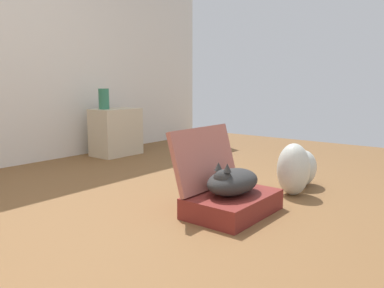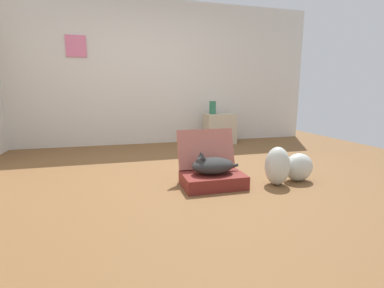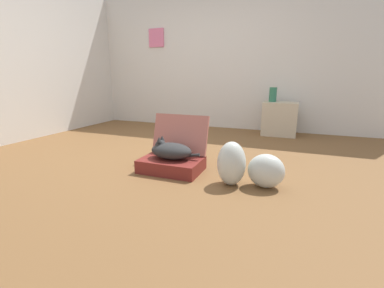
{
  "view_description": "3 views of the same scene",
  "coord_description": "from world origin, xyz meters",
  "px_view_note": "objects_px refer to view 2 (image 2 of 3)",
  "views": [
    {
      "loc": [
        -1.78,
        -1.74,
        0.87
      ],
      "look_at": [
        0.52,
        0.08,
        0.4
      ],
      "focal_mm": 36.03,
      "sensor_mm": 36.0,
      "label": 1
    },
    {
      "loc": [
        -0.58,
        -2.97,
        0.96
      ],
      "look_at": [
        0.23,
        0.02,
        0.37
      ],
      "focal_mm": 25.47,
      "sensor_mm": 36.0,
      "label": 2
    },
    {
      "loc": [
        1.49,
        -2.77,
        0.96
      ],
      "look_at": [
        0.48,
        -0.21,
        0.26
      ],
      "focal_mm": 24.54,
      "sensor_mm": 36.0,
      "label": 3
    }
  ],
  "objects_px": {
    "plastic_bag_white": "(277,166)",
    "vase_tall": "(213,108)",
    "side_table": "(220,129)",
    "plastic_bag_clear": "(298,167)",
    "cat": "(212,165)",
    "suitcase_base": "(213,180)"
  },
  "relations": [
    {
      "from": "plastic_bag_clear",
      "to": "vase_tall",
      "type": "relative_size",
      "value": 1.34
    },
    {
      "from": "plastic_bag_clear",
      "to": "suitcase_base",
      "type": "bearing_deg",
      "value": 175.59
    },
    {
      "from": "suitcase_base",
      "to": "plastic_bag_white",
      "type": "bearing_deg",
      "value": -11.13
    },
    {
      "from": "cat",
      "to": "plastic_bag_clear",
      "type": "relative_size",
      "value": 1.61
    },
    {
      "from": "plastic_bag_white",
      "to": "vase_tall",
      "type": "xyz_separation_m",
      "value": [
        0.13,
        2.42,
        0.48
      ]
    },
    {
      "from": "vase_tall",
      "to": "side_table",
      "type": "bearing_deg",
      "value": -13.03
    },
    {
      "from": "cat",
      "to": "side_table",
      "type": "relative_size",
      "value": 0.93
    },
    {
      "from": "plastic_bag_white",
      "to": "vase_tall",
      "type": "bearing_deg",
      "value": 86.94
    },
    {
      "from": "cat",
      "to": "side_table",
      "type": "height_order",
      "value": "side_table"
    },
    {
      "from": "cat",
      "to": "side_table",
      "type": "xyz_separation_m",
      "value": [
        0.94,
        2.26,
        0.06
      ]
    },
    {
      "from": "suitcase_base",
      "to": "plastic_bag_white",
      "type": "height_order",
      "value": "plastic_bag_white"
    },
    {
      "from": "suitcase_base",
      "to": "plastic_bag_clear",
      "type": "bearing_deg",
      "value": -4.41
    },
    {
      "from": "plastic_bag_white",
      "to": "vase_tall",
      "type": "height_order",
      "value": "vase_tall"
    },
    {
      "from": "suitcase_base",
      "to": "vase_tall",
      "type": "distance_m",
      "value": 2.5
    },
    {
      "from": "plastic_bag_clear",
      "to": "vase_tall",
      "type": "xyz_separation_m",
      "value": [
        -0.17,
        2.37,
        0.53
      ]
    },
    {
      "from": "plastic_bag_white",
      "to": "vase_tall",
      "type": "relative_size",
      "value": 1.69
    },
    {
      "from": "suitcase_base",
      "to": "vase_tall",
      "type": "xyz_separation_m",
      "value": [
        0.8,
        2.29,
        0.61
      ]
    },
    {
      "from": "suitcase_base",
      "to": "plastic_bag_clear",
      "type": "distance_m",
      "value": 0.97
    },
    {
      "from": "plastic_bag_white",
      "to": "side_table",
      "type": "distance_m",
      "value": 2.41
    },
    {
      "from": "plastic_bag_white",
      "to": "vase_tall",
      "type": "distance_m",
      "value": 2.47
    },
    {
      "from": "plastic_bag_white",
      "to": "side_table",
      "type": "height_order",
      "value": "side_table"
    },
    {
      "from": "plastic_bag_clear",
      "to": "side_table",
      "type": "height_order",
      "value": "side_table"
    }
  ]
}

